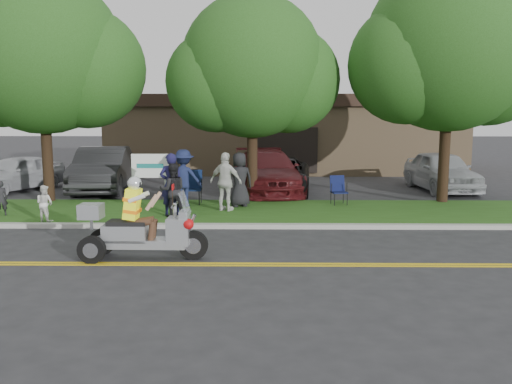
{
  "coord_description": "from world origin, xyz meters",
  "views": [
    {
      "loc": [
        0.89,
        -11.36,
        3.13
      ],
      "look_at": [
        0.7,
        2.0,
        1.15
      ],
      "focal_mm": 38.0,
      "sensor_mm": 36.0,
      "label": 1
    }
  ],
  "objects_px": {
    "lawn_chair_b": "(338,188)",
    "parked_car_mid": "(279,175)",
    "lawn_chair_a": "(193,185)",
    "parked_car_left": "(103,169)",
    "parked_car_right": "(267,172)",
    "spectator_adult_left": "(171,184)",
    "trike_scooter": "(138,230)",
    "parked_car_far_right": "(441,171)",
    "spectator_adult_mid": "(173,190)",
    "parked_car_far_left": "(16,173)",
    "spectator_adult_right": "(226,182)"
  },
  "relations": [
    {
      "from": "trike_scooter",
      "to": "lawn_chair_b",
      "type": "distance_m",
      "value": 8.31
    },
    {
      "from": "spectator_adult_left",
      "to": "parked_car_mid",
      "type": "distance_m",
      "value": 6.17
    },
    {
      "from": "trike_scooter",
      "to": "lawn_chair_a",
      "type": "height_order",
      "value": "trike_scooter"
    },
    {
      "from": "parked_car_far_left",
      "to": "spectator_adult_mid",
      "type": "bearing_deg",
      "value": -15.44
    },
    {
      "from": "parked_car_far_left",
      "to": "parked_car_mid",
      "type": "height_order",
      "value": "parked_car_far_left"
    },
    {
      "from": "parked_car_far_left",
      "to": "spectator_adult_left",
      "type": "bearing_deg",
      "value": -14.78
    },
    {
      "from": "spectator_adult_mid",
      "to": "trike_scooter",
      "type": "bearing_deg",
      "value": 78.31
    },
    {
      "from": "spectator_adult_mid",
      "to": "lawn_chair_a",
      "type": "bearing_deg",
      "value": -107.97
    },
    {
      "from": "lawn_chair_a",
      "to": "parked_car_mid",
      "type": "xyz_separation_m",
      "value": [
        2.97,
        3.04,
        -0.04
      ]
    },
    {
      "from": "lawn_chair_a",
      "to": "parked_car_mid",
      "type": "height_order",
      "value": "parked_car_mid"
    },
    {
      "from": "spectator_adult_right",
      "to": "spectator_adult_mid",
      "type": "bearing_deg",
      "value": 56.17
    },
    {
      "from": "lawn_chair_a",
      "to": "spectator_adult_left",
      "type": "relative_size",
      "value": 0.6
    },
    {
      "from": "spectator_adult_left",
      "to": "lawn_chair_a",
      "type": "bearing_deg",
      "value": -104.97
    },
    {
      "from": "spectator_adult_mid",
      "to": "parked_car_right",
      "type": "distance_m",
      "value": 6.1
    },
    {
      "from": "parked_car_far_left",
      "to": "parked_car_mid",
      "type": "distance_m",
      "value": 10.51
    },
    {
      "from": "lawn_chair_a",
      "to": "parked_car_mid",
      "type": "bearing_deg",
      "value": 47.32
    },
    {
      "from": "parked_car_left",
      "to": "parked_car_right",
      "type": "xyz_separation_m",
      "value": [
        6.52,
        -0.34,
        -0.05
      ]
    },
    {
      "from": "lawn_chair_b",
      "to": "spectator_adult_left",
      "type": "xyz_separation_m",
      "value": [
        -5.18,
        -2.08,
        0.39
      ]
    },
    {
      "from": "spectator_adult_left",
      "to": "parked_car_right",
      "type": "xyz_separation_m",
      "value": [
        2.84,
        5.24,
        -0.2
      ]
    },
    {
      "from": "parked_car_mid",
      "to": "parked_car_left",
      "type": "bearing_deg",
      "value": -178.22
    },
    {
      "from": "spectator_adult_mid",
      "to": "parked_car_far_right",
      "type": "relative_size",
      "value": 0.33
    },
    {
      "from": "trike_scooter",
      "to": "parked_car_far_left",
      "type": "height_order",
      "value": "trike_scooter"
    },
    {
      "from": "trike_scooter",
      "to": "spectator_adult_left",
      "type": "distance_m",
      "value": 4.45
    },
    {
      "from": "lawn_chair_b",
      "to": "parked_car_mid",
      "type": "bearing_deg",
      "value": 110.61
    },
    {
      "from": "lawn_chair_a",
      "to": "parked_car_left",
      "type": "xyz_separation_m",
      "value": [
        -4.03,
        3.44,
        0.14
      ]
    },
    {
      "from": "spectator_adult_left",
      "to": "parked_car_left",
      "type": "relative_size",
      "value": 0.35
    },
    {
      "from": "trike_scooter",
      "to": "lawn_chair_b",
      "type": "xyz_separation_m",
      "value": [
        5.16,
        6.51,
        0.01
      ]
    },
    {
      "from": "parked_car_far_right",
      "to": "parked_car_right",
      "type": "bearing_deg",
      "value": -178.4
    },
    {
      "from": "trike_scooter",
      "to": "lawn_chair_b",
      "type": "height_order",
      "value": "trike_scooter"
    },
    {
      "from": "spectator_adult_right",
      "to": "parked_car_far_left",
      "type": "bearing_deg",
      "value": -6.13
    },
    {
      "from": "lawn_chair_a",
      "to": "parked_car_left",
      "type": "height_order",
      "value": "parked_car_left"
    },
    {
      "from": "spectator_adult_left",
      "to": "parked_car_far_left",
      "type": "distance_m",
      "value": 9.13
    },
    {
      "from": "spectator_adult_right",
      "to": "parked_car_right",
      "type": "height_order",
      "value": "spectator_adult_right"
    },
    {
      "from": "lawn_chair_a",
      "to": "spectator_adult_mid",
      "type": "bearing_deg",
      "value": -95.33
    },
    {
      "from": "spectator_adult_mid",
      "to": "parked_car_mid",
      "type": "bearing_deg",
      "value": -132.18
    },
    {
      "from": "lawn_chair_a",
      "to": "lawn_chair_b",
      "type": "height_order",
      "value": "lawn_chair_a"
    },
    {
      "from": "lawn_chair_a",
      "to": "spectator_adult_left",
      "type": "distance_m",
      "value": 2.2
    },
    {
      "from": "lawn_chair_a",
      "to": "parked_car_far_left",
      "type": "bearing_deg",
      "value": 156.77
    },
    {
      "from": "parked_car_mid",
      "to": "parked_car_right",
      "type": "xyz_separation_m",
      "value": [
        -0.48,
        0.05,
        0.13
      ]
    },
    {
      "from": "parked_car_far_right",
      "to": "parked_car_mid",
      "type": "bearing_deg",
      "value": -177.58
    },
    {
      "from": "lawn_chair_b",
      "to": "parked_car_mid",
      "type": "xyz_separation_m",
      "value": [
        -1.87,
        3.11,
        0.06
      ]
    },
    {
      "from": "trike_scooter",
      "to": "spectator_adult_right",
      "type": "height_order",
      "value": "spectator_adult_right"
    },
    {
      "from": "lawn_chair_b",
      "to": "parked_car_mid",
      "type": "height_order",
      "value": "parked_car_mid"
    },
    {
      "from": "spectator_adult_left",
      "to": "parked_car_far_right",
      "type": "bearing_deg",
      "value": -154.67
    },
    {
      "from": "spectator_adult_right",
      "to": "parked_car_right",
      "type": "relative_size",
      "value": 0.32
    },
    {
      "from": "lawn_chair_b",
      "to": "parked_car_right",
      "type": "distance_m",
      "value": 3.94
    },
    {
      "from": "spectator_adult_right",
      "to": "parked_car_mid",
      "type": "xyz_separation_m",
      "value": [
        1.77,
        4.41,
        -0.32
      ]
    },
    {
      "from": "parked_car_right",
      "to": "parked_car_far_right",
      "type": "xyz_separation_m",
      "value": [
        6.98,
        0.64,
        -0.03
      ]
    },
    {
      "from": "lawn_chair_b",
      "to": "spectator_adult_mid",
      "type": "relative_size",
      "value": 0.6
    },
    {
      "from": "trike_scooter",
      "to": "parked_car_far_right",
      "type": "height_order",
      "value": "trike_scooter"
    }
  ]
}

